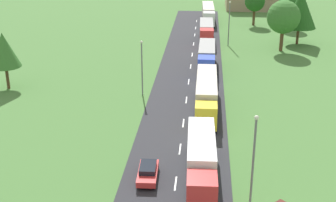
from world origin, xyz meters
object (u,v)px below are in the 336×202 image
at_px(truck_second, 206,93).
at_px(tree_maple, 289,6).
at_px(lamppost_lead, 253,162).
at_px(tree_oak, 255,2).
at_px(lamppost_second, 142,65).
at_px(truck_fifth, 208,13).
at_px(truck_third, 207,57).
at_px(tree_elm, 300,9).
at_px(lamppost_third, 229,21).
at_px(tree_birch, 4,50).
at_px(tree_ash, 284,17).
at_px(car_second, 148,172).
at_px(truck_lead, 201,159).
at_px(truck_fourth, 206,31).

xyz_separation_m(truck_second, tree_maple, (16.91, 46.69, 2.66)).
distance_m(lamppost_lead, tree_oak, 71.95).
bearing_deg(lamppost_second, truck_fifth, 79.80).
height_order(truck_third, tree_oak, tree_oak).
bearing_deg(tree_elm, tree_oak, 113.01).
bearing_deg(lamppost_lead, truck_second, 99.42).
height_order(lamppost_lead, tree_maple, lamppost_lead).
relative_size(lamppost_third, tree_birch, 1.04).
relative_size(lamppost_second, tree_ash, 0.83).
relative_size(car_second, tree_maple, 0.59).
bearing_deg(truck_lead, tree_ash, 73.50).
relative_size(tree_birch, tree_ash, 0.88).
xyz_separation_m(tree_oak, tree_elm, (6.78, -15.95, 1.34)).
bearing_deg(car_second, tree_maple, 70.94).
xyz_separation_m(truck_fourth, lamppost_third, (4.09, -2.50, 2.50)).
relative_size(tree_elm, tree_ash, 1.11).
bearing_deg(tree_maple, lamppost_second, -121.06).
bearing_deg(truck_second, truck_third, 90.26).
distance_m(lamppost_lead, tree_birch, 41.53).
height_order(lamppost_lead, tree_oak, lamppost_lead).
bearing_deg(lamppost_third, lamppost_second, -114.66).
distance_m(truck_third, lamppost_third, 16.05).
relative_size(truck_fifth, lamppost_lead, 1.68).
distance_m(truck_fifth, lamppost_lead, 74.31).
relative_size(truck_fourth, tree_ash, 1.33).
distance_m(truck_second, tree_elm, 37.97).
bearing_deg(tree_ash, tree_oak, 98.19).
bearing_deg(lamppost_lead, tree_birch, 138.73).
bearing_deg(tree_ash, truck_fifth, 118.93).
distance_m(truck_fourth, lamppost_third, 5.40).
bearing_deg(car_second, truck_second, 73.29).
bearing_deg(lamppost_lead, truck_fourth, 93.97).
xyz_separation_m(lamppost_third, tree_ash, (9.26, -2.87, 1.48)).
distance_m(truck_fifth, tree_ash, 27.30).
distance_m(tree_maple, tree_elm, 13.06).
xyz_separation_m(lamppost_lead, lamppost_second, (-12.20, 26.37, -0.64)).
bearing_deg(truck_lead, lamppost_second, 111.17).
height_order(lamppost_lead, lamppost_second, lamppost_lead).
bearing_deg(truck_second, car_second, -106.71).
relative_size(tree_oak, tree_ash, 0.83).
relative_size(truck_second, tree_ash, 1.63).
distance_m(truck_lead, lamppost_lead, 7.04).
distance_m(lamppost_lead, tree_ash, 51.42).
height_order(car_second, tree_oak, tree_oak).
bearing_deg(lamppost_third, truck_lead, -94.96).
xyz_separation_m(truck_fifth, car_second, (-5.19, -69.35, -1.34)).
bearing_deg(truck_second, truck_lead, -91.15).
height_order(truck_fourth, car_second, truck_fourth).
height_order(truck_second, tree_maple, tree_maple).
relative_size(truck_third, tree_oak, 1.64).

